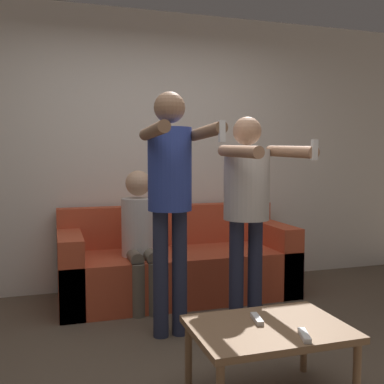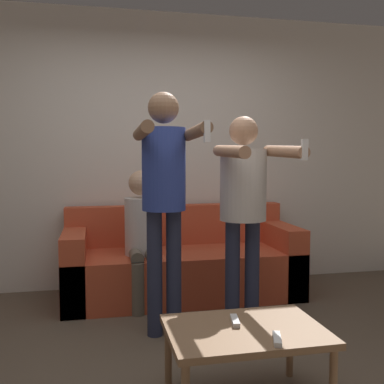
# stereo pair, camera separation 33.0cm
# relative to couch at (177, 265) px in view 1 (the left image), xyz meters

# --- Properties ---
(ground_plane) EXTENTS (14.00, 14.00, 0.00)m
(ground_plane) POSITION_rel_couch_xyz_m (-0.22, -1.50, -0.28)
(ground_plane) COLOR brown
(wall_back) EXTENTS (6.40, 0.06, 2.70)m
(wall_back) POSITION_rel_couch_xyz_m (-0.22, 0.44, 1.07)
(wall_back) COLOR silver
(wall_back) RESTS_ON ground_plane
(couch) EXTENTS (2.12, 0.83, 0.82)m
(couch) POSITION_rel_couch_xyz_m (0.00, 0.00, 0.00)
(couch) COLOR #C64C2D
(couch) RESTS_ON ground_plane
(person_standing_left) EXTENTS (0.43, 0.73, 1.74)m
(person_standing_left) POSITION_rel_couch_xyz_m (-0.29, -0.90, 0.81)
(person_standing_left) COLOR #282D47
(person_standing_left) RESTS_ON ground_plane
(person_standing_right) EXTENTS (0.46, 0.78, 1.59)m
(person_standing_right) POSITION_rel_couch_xyz_m (0.30, -0.91, 0.72)
(person_standing_right) COLOR #282D47
(person_standing_right) RESTS_ON ground_plane
(person_seated) EXTENTS (0.29, 0.52, 1.17)m
(person_seated) POSITION_rel_couch_xyz_m (-0.38, -0.18, 0.36)
(person_seated) COLOR #6B6051
(person_seated) RESTS_ON ground_plane
(coffee_table) EXTENTS (0.81, 0.57, 0.42)m
(coffee_table) POSITION_rel_couch_xyz_m (-0.03, -1.89, 0.09)
(coffee_table) COLOR #846042
(coffee_table) RESTS_ON ground_plane
(remote_near) EXTENTS (0.08, 0.15, 0.02)m
(remote_near) POSITION_rel_couch_xyz_m (0.07, -2.09, 0.14)
(remote_near) COLOR white
(remote_near) RESTS_ON coffee_table
(remote_far) EXTENTS (0.06, 0.15, 0.02)m
(remote_far) POSITION_rel_couch_xyz_m (-0.06, -1.82, 0.14)
(remote_far) COLOR white
(remote_far) RESTS_ON coffee_table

